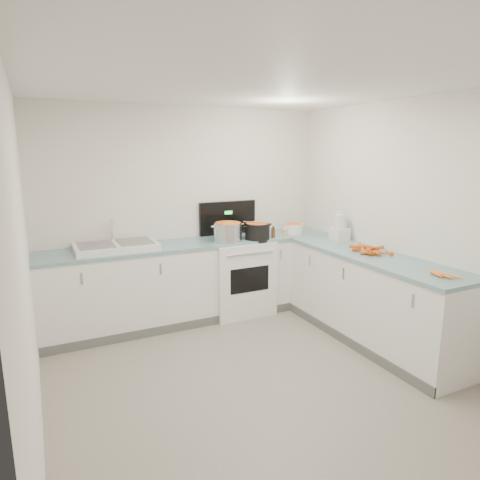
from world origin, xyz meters
name	(u,v)px	position (x,y,z in m)	size (l,w,h in m)	color
floor	(264,385)	(0.00, 0.00, 0.00)	(3.50, 4.00, 0.00)	gray
ceiling	(268,82)	(0.00, 0.00, 2.50)	(3.50, 4.00, 0.00)	white
wall_back	(186,212)	(0.00, 2.00, 1.25)	(3.50, 2.50, 0.00)	white
wall_left	(25,271)	(-1.75, 0.00, 1.25)	(4.00, 2.50, 0.00)	white
wall_right	(421,228)	(1.75, 0.00, 1.25)	(4.00, 2.50, 0.00)	white
counter_back	(196,280)	(0.00, 1.70, 0.47)	(3.50, 0.62, 0.94)	white
counter_right	(371,298)	(1.45, 0.30, 0.47)	(0.62, 2.20, 0.94)	white
stove	(238,274)	(0.55, 1.69, 0.47)	(0.76, 0.65, 1.36)	white
sink	(116,246)	(-0.90, 1.70, 0.98)	(0.86, 0.52, 0.31)	white
steel_pot	(228,233)	(0.36, 1.56, 1.04)	(0.33, 0.33, 0.24)	silver
black_pot	(257,232)	(0.74, 1.53, 1.03)	(0.30, 0.30, 0.21)	black
wooden_spoon	(257,222)	(0.74, 1.53, 1.14)	(0.02, 0.02, 0.36)	#AD7A47
mixing_bowl	(293,229)	(1.32, 1.64, 1.00)	(0.27, 0.27, 0.12)	white
extract_bottle	(273,233)	(0.95, 1.51, 1.00)	(0.05, 0.05, 0.12)	#593319
spice_jar	(284,233)	(1.13, 1.54, 0.98)	(0.05, 0.05, 0.09)	#E5B266
food_processor	(340,228)	(1.60, 1.05, 1.09)	(0.18, 0.22, 0.34)	white
carrot_pile	(370,249)	(1.47, 0.39, 0.98)	(0.43, 0.45, 0.09)	orange
peeled_carrots	(445,276)	(1.41, -0.58, 0.96)	(0.16, 0.29, 0.04)	orange
peelings	(96,245)	(-1.11, 1.67, 1.02)	(0.23, 0.23, 0.01)	tan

